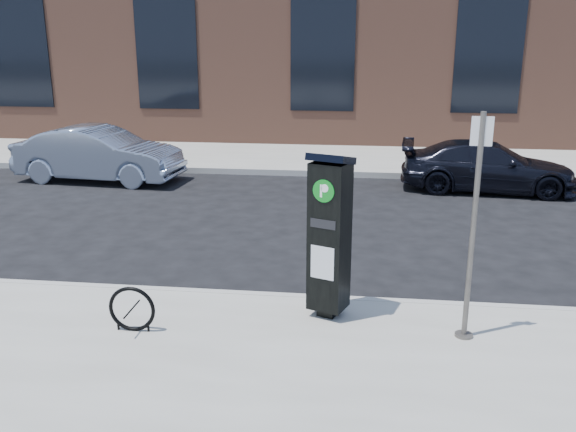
% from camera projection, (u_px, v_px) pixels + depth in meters
% --- Properties ---
extents(ground, '(120.00, 120.00, 0.00)m').
position_uv_depth(ground, '(260.00, 303.00, 8.32)').
color(ground, black).
rests_on(ground, ground).
extents(sidewalk_far, '(60.00, 12.00, 0.15)m').
position_uv_depth(sidewalk_far, '(325.00, 138.00, 21.64)').
color(sidewalk_far, gray).
rests_on(sidewalk_far, ground).
extents(curb_near, '(60.00, 0.12, 0.16)m').
position_uv_depth(curb_near, '(260.00, 299.00, 8.28)').
color(curb_near, '#9E9B93').
rests_on(curb_near, ground).
extents(curb_far, '(60.00, 0.12, 0.16)m').
position_uv_depth(curb_far, '(311.00, 173.00, 15.94)').
color(curb_far, '#9E9B93').
rests_on(curb_far, ground).
extents(building, '(28.00, 10.05, 8.25)m').
position_uv_depth(building, '(332.00, 20.00, 23.34)').
color(building, brown).
rests_on(building, ground).
extents(parking_kiosk, '(0.59, 0.56, 2.07)m').
position_uv_depth(parking_kiosk, '(329.00, 234.00, 7.34)').
color(parking_kiosk, black).
rests_on(parking_kiosk, sidewalk_near).
extents(sign_pole, '(0.23, 0.21, 2.60)m').
position_uv_depth(sign_pole, '(473.00, 231.00, 6.72)').
color(sign_pole, '#4B4742').
rests_on(sign_pole, sidewalk_near).
extents(bike_rack, '(0.56, 0.05, 0.56)m').
position_uv_depth(bike_rack, '(132.00, 309.00, 7.14)').
color(bike_rack, black).
rests_on(bike_rack, sidewalk_near).
extents(car_silver, '(4.25, 1.81, 1.36)m').
position_uv_depth(car_silver, '(99.00, 154.00, 15.25)').
color(car_silver, '#8491A8').
rests_on(car_silver, ground).
extents(car_dark, '(4.13, 1.96, 1.16)m').
position_uv_depth(car_dark, '(488.00, 167.00, 14.29)').
color(car_dark, black).
rests_on(car_dark, ground).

